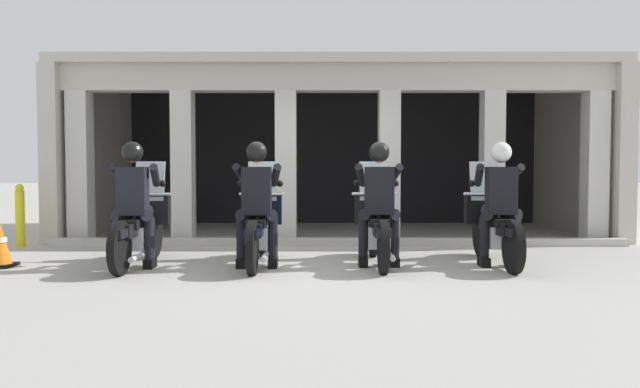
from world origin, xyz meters
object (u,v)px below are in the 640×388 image
object	(u,v)px
police_officer_far_left	(135,193)
police_officer_center_left	(259,193)
traffic_cone_flank	(2,244)
motorcycle_center_right	(378,225)
motorcycle_center_left	(261,226)
bollard_kerbside	(22,216)
motorcycle_far_left	(143,226)
police_officer_center_right	(381,193)
police_officer_far_right	(502,193)
motorcycle_far_right	(495,225)

from	to	relation	value
police_officer_far_left	police_officer_center_left	bearing A→B (deg)	15.72
traffic_cone_flank	motorcycle_center_right	bearing A→B (deg)	3.58
motorcycle_center_left	police_officer_center_left	world-z (taller)	police_officer_center_left
police_officer_far_left	bollard_kerbside	size ratio (longest dim) A/B	1.58
motorcycle_center_left	bollard_kerbside	size ratio (longest dim) A/B	2.03
police_officer_far_left	traffic_cone_flank	bearing A→B (deg)	-168.76
motorcycle_far_left	police_officer_center_right	size ratio (longest dim) A/B	1.29
police_officer_far_right	police_officer_center_right	bearing A→B (deg)	-169.06
police_officer_center_left	police_officer_far_left	bearing A→B (deg)	-167.21
motorcycle_far_left	motorcycle_center_left	xyz separation A→B (m)	(1.54, 0.04, 0.00)
motorcycle_center_left	motorcycle_far_right	world-z (taller)	same
motorcycle_far_right	bollard_kerbside	xyz separation A→B (m)	(-7.05, 1.57, -0.00)
motorcycle_far_left	motorcycle_far_right	bearing A→B (deg)	15.81
motorcycle_center_left	traffic_cone_flank	xyz separation A→B (m)	(-3.28, -0.22, -0.21)
police_officer_center_right	police_officer_far_right	distance (m)	1.54
police_officer_far_left	bollard_kerbside	world-z (taller)	police_officer_far_left
bollard_kerbside	police_officer_center_left	bearing A→B (deg)	-25.98
motorcycle_center_right	police_officer_far_right	bearing A→B (deg)	-4.35
police_officer_far_left	police_officer_far_right	size ratio (longest dim) A/B	1.00
motorcycle_center_left	police_officer_center_right	world-z (taller)	police_officer_center_right
motorcycle_far_left	police_officer_far_right	distance (m)	4.65
police_officer_center_right	traffic_cone_flank	size ratio (longest dim) A/B	2.69
motorcycle_center_right	police_officer_far_right	xyz separation A→B (m)	(1.54, -0.28, 0.44)
police_officer_center_left	police_officer_far_right	distance (m)	3.08
motorcycle_center_right	police_officer_center_right	xyz separation A→B (m)	(-0.00, -0.28, 0.44)
motorcycle_center_right	traffic_cone_flank	bearing A→B (deg)	-170.42
motorcycle_far_left	motorcycle_far_right	distance (m)	4.63
police_officer_center_right	motorcycle_far_right	distance (m)	1.63
motorcycle_center_left	motorcycle_far_left	bearing A→B (deg)	-167.21
police_officer_far_left	police_officer_center_right	distance (m)	3.08
police_officer_far_left	motorcycle_center_left	world-z (taller)	police_officer_far_left
police_officer_center_left	police_officer_far_right	bearing A→B (deg)	12.93
police_officer_center_left	police_officer_far_right	size ratio (longest dim) A/B	1.00
bollard_kerbside	motorcycle_center_right	bearing A→B (deg)	-15.92
police_officer_center_left	traffic_cone_flank	size ratio (longest dim) A/B	2.69
bollard_kerbside	police_officer_far_right	bearing A→B (deg)	-14.73
police_officer_far_left	motorcycle_center_left	bearing A→B (deg)	26.08
police_officer_center_left	bollard_kerbside	world-z (taller)	police_officer_center_left
motorcycle_far_left	police_officer_far_right	xyz separation A→B (m)	(4.62, -0.17, 0.44)
police_officer_center_left	bollard_kerbside	bearing A→B (deg)	165.47
police_officer_far_right	police_officer_center_left	bearing A→B (deg)	-167.67
bollard_kerbside	traffic_cone_flank	bearing A→B (deg)	-69.88
motorcycle_far_left	police_officer_center_right	bearing A→B (deg)	11.21
police_officer_center_left	bollard_kerbside	size ratio (longest dim) A/B	1.58
motorcycle_center_right	traffic_cone_flank	world-z (taller)	motorcycle_center_right
motorcycle_far_left	police_officer_far_right	bearing A→B (deg)	12.29
motorcycle_center_left	motorcycle_center_right	xyz separation A→B (m)	(1.54, 0.08, 0.00)
motorcycle_far_left	police_officer_far_right	world-z (taller)	police_officer_far_right
bollard_kerbside	motorcycle_center_left	bearing A→B (deg)	-22.57
police_officer_far_left	motorcycle_center_left	distance (m)	1.64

